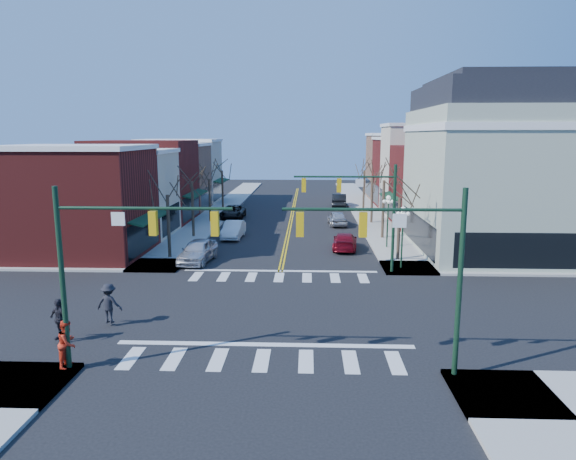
# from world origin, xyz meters

# --- Properties ---
(ground) EXTENTS (160.00, 160.00, 0.00)m
(ground) POSITION_xyz_m (0.00, 0.00, 0.00)
(ground) COLOR black
(ground) RESTS_ON ground
(sidewalk_left) EXTENTS (3.50, 70.00, 0.15)m
(sidewalk_left) POSITION_xyz_m (-8.75, 20.00, 0.07)
(sidewalk_left) COLOR #9E9B93
(sidewalk_left) RESTS_ON ground
(sidewalk_right) EXTENTS (3.50, 70.00, 0.15)m
(sidewalk_right) POSITION_xyz_m (8.75, 20.00, 0.07)
(sidewalk_right) COLOR #9E9B93
(sidewalk_right) RESTS_ON ground
(bldg_left_brick_a) EXTENTS (10.00, 8.50, 8.00)m
(bldg_left_brick_a) POSITION_xyz_m (-15.50, 11.75, 4.00)
(bldg_left_brick_a) COLOR maroon
(bldg_left_brick_a) RESTS_ON ground
(bldg_left_stucco_a) EXTENTS (10.00, 7.00, 7.50)m
(bldg_left_stucco_a) POSITION_xyz_m (-15.50, 19.50, 3.75)
(bldg_left_stucco_a) COLOR beige
(bldg_left_stucco_a) RESTS_ON ground
(bldg_left_brick_b) EXTENTS (10.00, 9.00, 8.50)m
(bldg_left_brick_b) POSITION_xyz_m (-15.50, 27.50, 4.25)
(bldg_left_brick_b) COLOR maroon
(bldg_left_brick_b) RESTS_ON ground
(bldg_left_tan) EXTENTS (10.00, 7.50, 7.80)m
(bldg_left_tan) POSITION_xyz_m (-15.50, 35.75, 3.90)
(bldg_left_tan) COLOR #9B6F56
(bldg_left_tan) RESTS_ON ground
(bldg_left_stucco_b) EXTENTS (10.00, 8.00, 8.20)m
(bldg_left_stucco_b) POSITION_xyz_m (-15.50, 43.50, 4.10)
(bldg_left_stucco_b) COLOR beige
(bldg_left_stucco_b) RESTS_ON ground
(bldg_right_brick_a) EXTENTS (10.00, 8.50, 8.00)m
(bldg_right_brick_a) POSITION_xyz_m (15.50, 25.75, 4.00)
(bldg_right_brick_a) COLOR maroon
(bldg_right_brick_a) RESTS_ON ground
(bldg_right_stucco) EXTENTS (10.00, 7.00, 10.00)m
(bldg_right_stucco) POSITION_xyz_m (15.50, 33.50, 5.00)
(bldg_right_stucco) COLOR beige
(bldg_right_stucco) RESTS_ON ground
(bldg_right_brick_b) EXTENTS (10.00, 8.00, 8.50)m
(bldg_right_brick_b) POSITION_xyz_m (15.50, 41.00, 4.25)
(bldg_right_brick_b) COLOR maroon
(bldg_right_brick_b) RESTS_ON ground
(bldg_right_tan) EXTENTS (10.00, 8.00, 9.00)m
(bldg_right_tan) POSITION_xyz_m (15.50, 49.00, 4.50)
(bldg_right_tan) COLOR #9B6F56
(bldg_right_tan) RESTS_ON ground
(victorian_corner) EXTENTS (12.25, 14.25, 13.30)m
(victorian_corner) POSITION_xyz_m (16.50, 14.50, 6.66)
(victorian_corner) COLOR #A3AF97
(victorian_corner) RESTS_ON ground
(traffic_mast_near_left) EXTENTS (6.60, 0.28, 7.20)m
(traffic_mast_near_left) POSITION_xyz_m (-5.55, -7.40, 4.71)
(traffic_mast_near_left) COLOR #14331E
(traffic_mast_near_left) RESTS_ON ground
(traffic_mast_near_right) EXTENTS (6.60, 0.28, 7.20)m
(traffic_mast_near_right) POSITION_xyz_m (5.55, -7.40, 4.71)
(traffic_mast_near_right) COLOR #14331E
(traffic_mast_near_right) RESTS_ON ground
(traffic_mast_far_right) EXTENTS (6.60, 0.28, 7.20)m
(traffic_mast_far_right) POSITION_xyz_m (5.55, 7.40, 4.71)
(traffic_mast_far_right) COLOR #14331E
(traffic_mast_far_right) RESTS_ON ground
(lamppost_corner) EXTENTS (0.36, 0.36, 4.33)m
(lamppost_corner) POSITION_xyz_m (8.20, 8.50, 2.96)
(lamppost_corner) COLOR #14331E
(lamppost_corner) RESTS_ON ground
(lamppost_midblock) EXTENTS (0.36, 0.36, 4.33)m
(lamppost_midblock) POSITION_xyz_m (8.20, 15.00, 2.96)
(lamppost_midblock) COLOR #14331E
(lamppost_midblock) RESTS_ON ground
(tree_left_a) EXTENTS (0.24, 0.24, 4.76)m
(tree_left_a) POSITION_xyz_m (-8.40, 11.00, 2.38)
(tree_left_a) COLOR #382B21
(tree_left_a) RESTS_ON ground
(tree_left_b) EXTENTS (0.24, 0.24, 5.04)m
(tree_left_b) POSITION_xyz_m (-8.40, 19.00, 2.52)
(tree_left_b) COLOR #382B21
(tree_left_b) RESTS_ON ground
(tree_left_c) EXTENTS (0.24, 0.24, 4.55)m
(tree_left_c) POSITION_xyz_m (-8.40, 27.00, 2.27)
(tree_left_c) COLOR #382B21
(tree_left_c) RESTS_ON ground
(tree_left_d) EXTENTS (0.24, 0.24, 4.90)m
(tree_left_d) POSITION_xyz_m (-8.40, 35.00, 2.45)
(tree_left_d) COLOR #382B21
(tree_left_d) RESTS_ON ground
(tree_right_a) EXTENTS (0.24, 0.24, 4.62)m
(tree_right_a) POSITION_xyz_m (8.40, 11.00, 2.31)
(tree_right_a) COLOR #382B21
(tree_right_a) RESTS_ON ground
(tree_right_b) EXTENTS (0.24, 0.24, 5.18)m
(tree_right_b) POSITION_xyz_m (8.40, 19.00, 2.59)
(tree_right_b) COLOR #382B21
(tree_right_b) RESTS_ON ground
(tree_right_c) EXTENTS (0.24, 0.24, 4.83)m
(tree_right_c) POSITION_xyz_m (8.40, 27.00, 2.42)
(tree_right_c) COLOR #382B21
(tree_right_c) RESTS_ON ground
(tree_right_d) EXTENTS (0.24, 0.24, 4.97)m
(tree_right_d) POSITION_xyz_m (8.40, 35.00, 2.48)
(tree_right_d) COLOR #382B21
(tree_right_d) RESTS_ON ground
(car_left_near) EXTENTS (2.47, 5.04, 1.65)m
(car_left_near) POSITION_xyz_m (-6.08, 10.04, 0.83)
(car_left_near) COLOR silver
(car_left_near) RESTS_ON ground
(car_left_mid) EXTENTS (1.73, 4.58, 1.49)m
(car_left_mid) POSITION_xyz_m (-4.80, 18.95, 0.75)
(car_left_mid) COLOR silver
(car_left_mid) RESTS_ON ground
(car_left_far) EXTENTS (2.47, 5.28, 1.46)m
(car_left_far) POSITION_xyz_m (-6.40, 29.64, 0.73)
(car_left_far) COLOR black
(car_left_far) RESTS_ON ground
(car_right_near) EXTENTS (2.30, 4.76, 1.33)m
(car_right_near) POSITION_xyz_m (4.80, 14.64, 0.67)
(car_right_near) COLOR maroon
(car_right_near) RESTS_ON ground
(car_right_mid) EXTENTS (2.00, 4.41, 1.47)m
(car_right_mid) POSITION_xyz_m (4.80, 25.85, 0.73)
(car_right_mid) COLOR #B6B6BB
(car_right_mid) RESTS_ON ground
(car_right_far) EXTENTS (2.03, 5.16, 1.67)m
(car_right_far) POSITION_xyz_m (5.79, 39.76, 0.84)
(car_right_far) COLOR black
(car_right_far) RESTS_ON ground
(pedestrian_red_b) EXTENTS (0.72, 0.92, 1.88)m
(pedestrian_red_b) POSITION_xyz_m (-7.45, -7.31, 1.09)
(pedestrian_red_b) COLOR red
(pedestrian_red_b) RESTS_ON sidewalk_left
(pedestrian_dark_a) EXTENTS (1.18, 0.88, 1.86)m
(pedestrian_dark_a) POSITION_xyz_m (-9.04, -4.71, 1.08)
(pedestrian_dark_a) COLOR black
(pedestrian_dark_a) RESTS_ON sidewalk_left
(pedestrian_dark_b) EXTENTS (1.33, 0.87, 1.93)m
(pedestrian_dark_b) POSITION_xyz_m (-7.64, -2.61, 1.11)
(pedestrian_dark_b) COLOR black
(pedestrian_dark_b) RESTS_ON sidewalk_left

